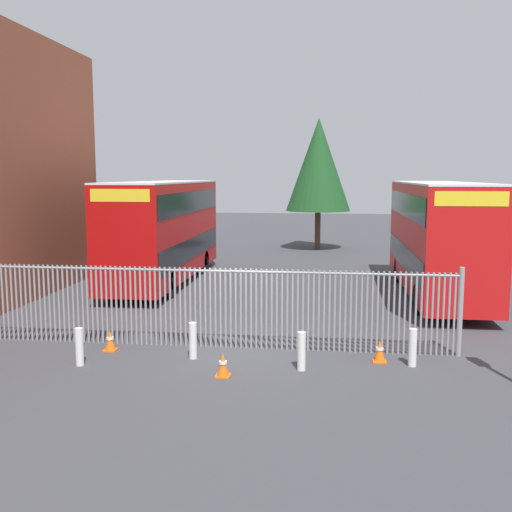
% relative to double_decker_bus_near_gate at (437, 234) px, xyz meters
% --- Properties ---
extents(ground_plane, '(100.00, 100.00, 0.00)m').
position_rel_double_decker_bus_near_gate_xyz_m(ground_plane, '(-6.58, -0.02, -2.42)').
color(ground_plane, '#3D3D42').
extents(palisade_fence, '(14.17, 0.14, 2.35)m').
position_rel_double_decker_bus_near_gate_xyz_m(palisade_fence, '(-7.76, -8.02, -1.24)').
color(palisade_fence, gray).
rests_on(palisade_fence, ground).
extents(double_decker_bus_near_gate, '(2.54, 10.81, 4.42)m').
position_rel_double_decker_bus_near_gate_xyz_m(double_decker_bus_near_gate, '(0.00, 0.00, 0.00)').
color(double_decker_bus_near_gate, red).
rests_on(double_decker_bus_near_gate, ground).
extents(double_decker_bus_behind_fence_left, '(2.54, 10.81, 4.42)m').
position_rel_double_decker_bus_near_gate_xyz_m(double_decker_bus_behind_fence_left, '(-11.32, 1.54, 0.00)').
color(double_decker_bus_behind_fence_left, '#B70C0C').
rests_on(double_decker_bus_behind_fence_left, ground).
extents(bollard_near_left, '(0.20, 0.20, 0.95)m').
position_rel_double_decker_bus_near_gate_xyz_m(bollard_near_left, '(-10.24, -10.01, -1.95)').
color(bollard_near_left, silver).
rests_on(bollard_near_left, ground).
extents(bollard_center_front, '(0.20, 0.20, 0.95)m').
position_rel_double_decker_bus_near_gate_xyz_m(bollard_center_front, '(-7.58, -9.11, -1.95)').
color(bollard_center_front, silver).
rests_on(bollard_center_front, ground).
extents(bollard_near_right, '(0.20, 0.20, 0.95)m').
position_rel_double_decker_bus_near_gate_xyz_m(bollard_near_right, '(-4.76, -9.70, -1.95)').
color(bollard_near_right, silver).
rests_on(bollard_near_right, ground).
extents(bollard_far_right, '(0.20, 0.20, 0.95)m').
position_rel_double_decker_bus_near_gate_xyz_m(bollard_far_right, '(-2.05, -9.04, -1.95)').
color(bollard_far_right, silver).
rests_on(bollard_far_right, ground).
extents(traffic_cone_by_gate, '(0.34, 0.34, 0.59)m').
position_rel_double_decker_bus_near_gate_xyz_m(traffic_cone_by_gate, '(-9.94, -8.72, -2.13)').
color(traffic_cone_by_gate, orange).
rests_on(traffic_cone_by_gate, ground).
extents(traffic_cone_mid_forecourt, '(0.34, 0.34, 0.59)m').
position_rel_double_decker_bus_near_gate_xyz_m(traffic_cone_mid_forecourt, '(-2.83, -8.82, -2.13)').
color(traffic_cone_mid_forecourt, orange).
rests_on(traffic_cone_mid_forecourt, ground).
extents(traffic_cone_near_kerb, '(0.34, 0.34, 0.59)m').
position_rel_double_decker_bus_near_gate_xyz_m(traffic_cone_near_kerb, '(-6.56, -10.39, -2.13)').
color(traffic_cone_near_kerb, orange).
rests_on(traffic_cone_near_kerb, ground).
extents(tree_tall_back, '(4.04, 4.04, 8.22)m').
position_rel_double_decker_bus_near_gate_xyz_m(tree_tall_back, '(-4.93, 14.26, 2.90)').
color(tree_tall_back, '#4C3823').
rests_on(tree_tall_back, ground).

